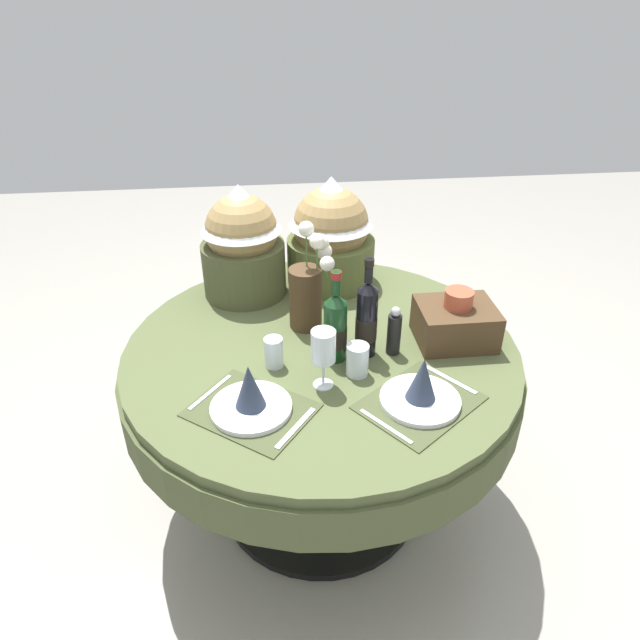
% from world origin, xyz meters
% --- Properties ---
extents(ground, '(8.00, 8.00, 0.00)m').
position_xyz_m(ground, '(0.00, 0.00, 0.00)').
color(ground, '#9E998E').
extents(dining_table, '(1.37, 1.37, 0.74)m').
position_xyz_m(dining_table, '(0.00, 0.00, 0.61)').
color(dining_table, '#4C5633').
rests_on(dining_table, ground).
extents(place_setting_left, '(0.43, 0.41, 0.16)m').
position_xyz_m(place_setting_left, '(-0.24, -0.32, 0.79)').
color(place_setting_left, '#41492B').
rests_on(place_setting_left, dining_table).
extents(place_setting_right, '(0.43, 0.41, 0.16)m').
position_xyz_m(place_setting_right, '(0.26, -0.34, 0.79)').
color(place_setting_right, '#41492B').
rests_on(place_setting_right, dining_table).
extents(flower_vase, '(0.16, 0.18, 0.39)m').
position_xyz_m(flower_vase, '(-0.03, 0.14, 0.90)').
color(flower_vase, '#47331E').
rests_on(flower_vase, dining_table).
extents(wine_bottle_left, '(0.08, 0.08, 0.32)m').
position_xyz_m(wine_bottle_left, '(0.04, -0.08, 0.87)').
color(wine_bottle_left, '#143819').
rests_on(wine_bottle_left, dining_table).
extents(wine_bottle_right, '(0.07, 0.07, 0.35)m').
position_xyz_m(wine_bottle_right, '(0.14, -0.06, 0.88)').
color(wine_bottle_right, black).
rests_on(wine_bottle_right, dining_table).
extents(wine_glass_left, '(0.08, 0.08, 0.20)m').
position_xyz_m(wine_glass_left, '(-0.02, -0.22, 0.89)').
color(wine_glass_left, silver).
rests_on(wine_glass_left, dining_table).
extents(tumbler_near_left, '(0.07, 0.07, 0.11)m').
position_xyz_m(tumbler_near_left, '(0.10, -0.17, 0.80)').
color(tumbler_near_left, silver).
rests_on(tumbler_near_left, dining_table).
extents(tumbler_near_right, '(0.06, 0.06, 0.10)m').
position_xyz_m(tumbler_near_right, '(-0.16, -0.10, 0.80)').
color(tumbler_near_right, silver).
rests_on(tumbler_near_right, dining_table).
extents(pepper_mill, '(0.05, 0.05, 0.18)m').
position_xyz_m(pepper_mill, '(0.23, -0.07, 0.82)').
color(pepper_mill, black).
rests_on(pepper_mill, dining_table).
extents(gift_tub_back_left, '(0.32, 0.32, 0.44)m').
position_xyz_m(gift_tub_back_left, '(-0.26, 0.41, 0.97)').
color(gift_tub_back_left, '#474C2D').
rests_on(gift_tub_back_left, dining_table).
extents(gift_tub_back_centre, '(0.35, 0.35, 0.44)m').
position_xyz_m(gift_tub_back_centre, '(0.09, 0.47, 0.97)').
color(gift_tub_back_centre, '#566033').
rests_on(gift_tub_back_centre, dining_table).
extents(woven_basket_side_right, '(0.26, 0.21, 0.19)m').
position_xyz_m(woven_basket_side_right, '(0.46, -0.02, 0.82)').
color(woven_basket_side_right, '#47331E').
rests_on(woven_basket_side_right, dining_table).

